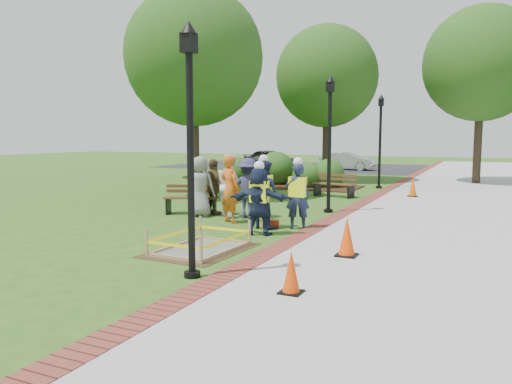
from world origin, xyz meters
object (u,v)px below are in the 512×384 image
at_px(cone_front, 291,273).
at_px(hivis_worker_c, 264,192).
at_px(wet_concrete_pad, 201,240).
at_px(lamp_near, 190,131).
at_px(hivis_worker_b, 297,193).
at_px(hivis_worker_a, 259,198).
at_px(bench_near, 191,205).

bearing_deg(cone_front, hivis_worker_c, 118.46).
xyz_separation_m(wet_concrete_pad, lamp_near, (0.90, -1.78, 2.25)).
bearing_deg(hivis_worker_b, cone_front, -70.75).
xyz_separation_m(wet_concrete_pad, hivis_worker_b, (0.98, 3.19, 0.69)).
height_order(cone_front, lamp_near, lamp_near).
relative_size(hivis_worker_a, hivis_worker_c, 0.94).
xyz_separation_m(cone_front, lamp_near, (-1.86, 0.15, 2.16)).
relative_size(bench_near, hivis_worker_b, 0.93).
height_order(bench_near, lamp_near, lamp_near).
relative_size(hivis_worker_b, hivis_worker_c, 0.97).
bearing_deg(hivis_worker_c, bench_near, 157.81).
bearing_deg(hivis_worker_b, lamp_near, -90.87).
bearing_deg(bench_near, hivis_worker_a, -32.86).
distance_m(bench_near, hivis_worker_c, 3.29).
distance_m(wet_concrete_pad, lamp_near, 3.00).
bearing_deg(cone_front, lamp_near, 175.45).
bearing_deg(lamp_near, hivis_worker_b, 89.13).
distance_m(bench_near, hivis_worker_b, 3.99).
bearing_deg(lamp_near, wet_concrete_pad, 116.99).
bearing_deg(hivis_worker_b, hivis_worker_c, -162.33).
bearing_deg(lamp_near, bench_near, 122.35).
height_order(wet_concrete_pad, cone_front, cone_front).
height_order(cone_front, hivis_worker_a, hivis_worker_a).
relative_size(cone_front, lamp_near, 0.16).
bearing_deg(hivis_worker_a, cone_front, -59.35).
distance_m(lamp_near, hivis_worker_c, 5.00).
distance_m(lamp_near, hivis_worker_a, 4.15).
height_order(bench_near, cone_front, bench_near).
xyz_separation_m(hivis_worker_b, hivis_worker_c, (-0.84, -0.27, 0.03)).
relative_size(wet_concrete_pad, hivis_worker_b, 1.28).
distance_m(wet_concrete_pad, hivis_worker_b, 3.41).
bearing_deg(wet_concrete_pad, bench_near, 124.47).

